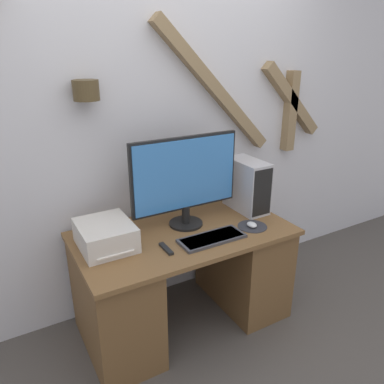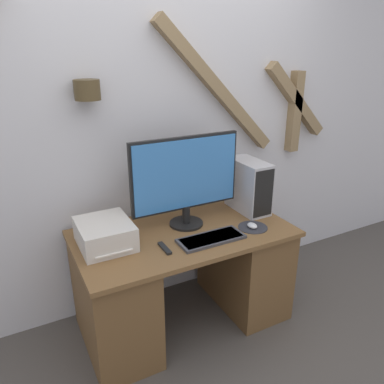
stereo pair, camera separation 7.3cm
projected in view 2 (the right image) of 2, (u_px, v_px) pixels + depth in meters
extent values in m
plane|color=#4C4742|center=(211.00, 355.00, 2.35)|extent=(12.00, 12.00, 0.00)
cube|color=silver|center=(154.00, 120.00, 2.53)|extent=(6.40, 0.05, 2.70)
cube|color=olive|center=(295.00, 112.00, 3.00)|extent=(0.08, 0.08, 0.63)
cube|color=olive|center=(296.00, 100.00, 2.96)|extent=(0.60, 0.08, 0.60)
cube|color=olive|center=(217.00, 89.00, 2.60)|extent=(0.94, 0.08, 0.94)
cylinder|color=#4C3D23|center=(87.00, 90.00, 2.16)|extent=(0.15, 0.15, 0.12)
cube|color=brown|center=(184.00, 233.00, 2.41)|extent=(1.38, 0.75, 0.03)
cube|color=brown|center=(114.00, 301.00, 2.33)|extent=(0.39, 0.69, 0.67)
cube|color=brown|center=(243.00, 261.00, 2.75)|extent=(0.39, 0.69, 0.67)
cylinder|color=black|center=(186.00, 223.00, 2.50)|extent=(0.22, 0.22, 0.02)
cylinder|color=black|center=(186.00, 214.00, 2.47)|extent=(0.05, 0.05, 0.12)
cube|color=black|center=(185.00, 173.00, 2.38)|extent=(0.74, 0.03, 0.48)
cube|color=#387AC6|center=(187.00, 174.00, 2.36)|extent=(0.71, 0.01, 0.45)
cube|color=#3D3D42|center=(211.00, 239.00, 2.29)|extent=(0.42, 0.17, 0.02)
cube|color=#5B5B60|center=(211.00, 238.00, 2.29)|extent=(0.38, 0.14, 0.01)
cylinder|color=#2D2D33|center=(253.00, 227.00, 2.46)|extent=(0.19, 0.19, 0.00)
ellipsoid|color=silver|center=(252.00, 226.00, 2.44)|extent=(0.06, 0.08, 0.03)
cube|color=#B2B2B7|center=(249.00, 186.00, 2.66)|extent=(0.17, 0.35, 0.37)
cube|color=black|center=(263.00, 194.00, 2.52)|extent=(0.16, 0.01, 0.33)
cube|color=beige|center=(105.00, 234.00, 2.22)|extent=(0.30, 0.36, 0.15)
cube|color=white|center=(111.00, 248.00, 2.14)|extent=(0.21, 0.16, 0.01)
cube|color=black|center=(165.00, 248.00, 2.19)|extent=(0.03, 0.14, 0.02)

